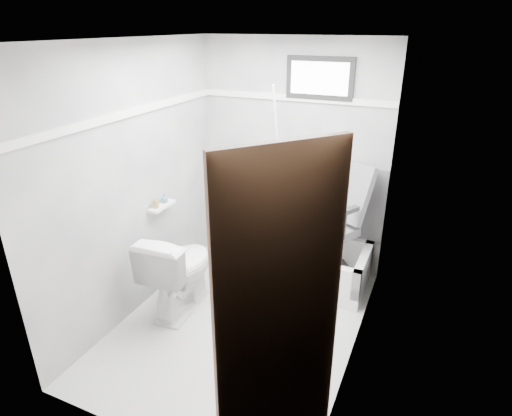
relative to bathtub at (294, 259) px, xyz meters
The scene contains 19 objects.
floor 0.97m from the bathtub, 101.36° to the right, with size 2.60×2.60×0.00m, color silver.
ceiling 2.39m from the bathtub, 101.36° to the right, with size 2.60×2.60×0.00m, color silver.
wall_back 1.07m from the bathtub, 116.79° to the left, with size 2.00×0.02×2.40m, color slate.
wall_front 2.45m from the bathtub, 94.79° to the right, with size 2.00×0.02×2.40m, color slate.
wall_left 1.80m from the bathtub, 141.92° to the right, with size 0.02×2.60×2.40m, color slate.
wall_right 1.58m from the bathtub, 48.83° to the right, with size 0.02×2.60×2.40m, color slate.
bathtub is the anchor object (origin of this frame).
office_chair 0.55m from the bathtub, ahead, with size 0.67×0.67×1.16m, color #5C5C60, non-canonical shape.
toilet 1.25m from the bathtub, 131.00° to the right, with size 0.46×0.82×0.81m, color white.
door 2.48m from the bathtub, 70.26° to the right, with size 0.78×0.78×2.00m, color #562E20, non-canonical shape.
window 1.85m from the bathtub, 79.91° to the left, with size 0.66×0.04×0.40m, color black, non-canonical shape.
backerboard 0.69m from the bathtub, 80.05° to the left, with size 1.50×0.02×0.78m, color #4C4C4F.
trim_back 1.66m from the bathtub, 117.63° to the left, with size 2.00×0.02×0.06m, color white.
trim_left 2.20m from the bathtub, 141.61° to the right, with size 0.02×2.60×0.06m, color white.
pole 0.88m from the bathtub, 150.52° to the left, with size 0.02×0.02×1.95m, color white.
shelf 1.48m from the bathtub, 148.40° to the right, with size 0.10×0.32×0.03m, color white.
soap_bottle_a 1.56m from the bathtub, 145.75° to the right, with size 0.05×0.05×0.10m, color olive.
soap_bottle_b 1.49m from the bathtub, 150.90° to the right, with size 0.07×0.07×0.09m, color slate.
faucet 0.62m from the bathtub, 138.69° to the left, with size 0.26×0.10×0.16m, color silver, non-canonical shape.
Camera 1 is at (1.40, -2.82, 2.50)m, focal length 30.00 mm.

